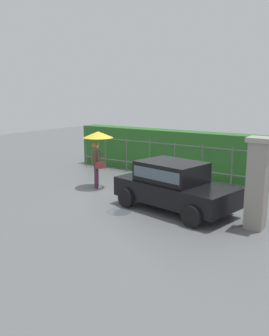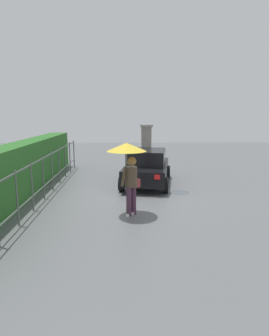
{
  "view_description": "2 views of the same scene",
  "coord_description": "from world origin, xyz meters",
  "views": [
    {
      "loc": [
        6.82,
        -9.98,
        3.53
      ],
      "look_at": [
        0.18,
        -0.26,
        1.09
      ],
      "focal_mm": 39.22,
      "sensor_mm": 36.0,
      "label": 1
    },
    {
      "loc": [
        -9.93,
        0.51,
        2.89
      ],
      "look_at": [
        -0.03,
        0.15,
        1.04
      ],
      "focal_mm": 30.6,
      "sensor_mm": 36.0,
      "label": 2
    }
  ],
  "objects": [
    {
      "name": "pedestrian",
      "position": [
        -1.93,
        0.4,
        1.65
      ],
      "size": [
        1.12,
        1.12,
        2.11
      ],
      "rotation": [
        0.0,
        0.0,
        0.78
      ],
      "color": "#47283D",
      "rests_on": "ground"
    },
    {
      "name": "puddle_near",
      "position": [
        0.48,
        -1.55,
        0.0
      ],
      "size": [
        0.75,
        0.75,
        0.0
      ],
      "primitive_type": "cylinder",
      "color": "#4C545B",
      "rests_on": "ground"
    },
    {
      "name": "hedge_row",
      "position": [
        0.37,
        4.17,
        0.95
      ],
      "size": [
        12.0,
        0.9,
        1.9
      ],
      "primitive_type": "cube",
      "color": "#2D6B28",
      "rests_on": "ground"
    },
    {
      "name": "gate_pillar",
      "position": [
        4.26,
        -0.58,
        1.24
      ],
      "size": [
        0.6,
        0.6,
        2.42
      ],
      "color": "gray",
      "rests_on": "ground"
    },
    {
      "name": "ground_plane",
      "position": [
        0.0,
        0.0,
        0.0
      ],
      "size": [
        40.0,
        40.0,
        0.0
      ],
      "primitive_type": "plane",
      "color": "slate"
    },
    {
      "name": "fence_section",
      "position": [
        0.37,
        3.3,
        0.83
      ],
      "size": [
        11.05,
        0.05,
        1.5
      ],
      "color": "#59605B",
      "rests_on": "ground"
    },
    {
      "name": "car",
      "position": [
        1.72,
        -0.42,
        0.8
      ],
      "size": [
        3.94,
        2.39,
        1.48
      ],
      "rotation": [
        0.0,
        0.0,
        -0.18
      ],
      "color": "black",
      "rests_on": "ground"
    }
  ]
}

